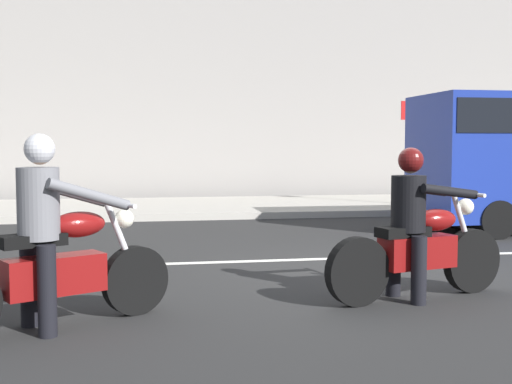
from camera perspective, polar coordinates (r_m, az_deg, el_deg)
name	(u,v)px	position (r m, az deg, el deg)	size (l,w,h in m)	color
ground_plane	(369,271)	(8.30, 9.69, -6.66)	(80.00, 80.00, 0.00)	#252525
sidewalk_slab	(255,206)	(15.98, -0.09, -1.22)	(40.00, 4.40, 0.14)	#A8A399
lane_marking_stripe	(281,260)	(8.90, 2.17, -5.85)	(18.00, 0.14, 0.01)	silver
motorcycle_with_rider_gray	(52,250)	(5.78, -17.09, -4.77)	(1.93, 1.15, 1.63)	black
motorcycle_with_rider_black_leather	(416,237)	(6.80, 13.59, -3.76)	(2.04, 0.80, 1.51)	black
street_sign_post	(409,141)	(16.17, 12.99, 4.29)	(0.44, 0.08, 2.46)	gray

